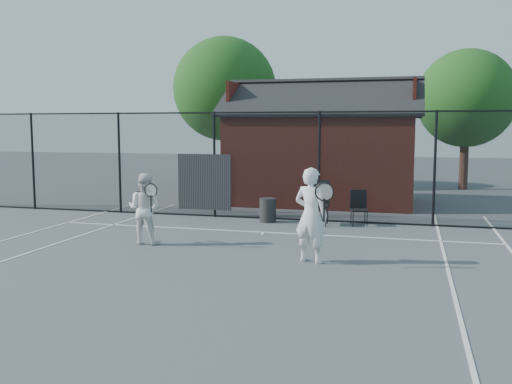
% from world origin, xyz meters
% --- Properties ---
extents(ground, '(80.00, 80.00, 0.00)m').
position_xyz_m(ground, '(0.00, 0.00, 0.00)').
color(ground, '#4F555B').
rests_on(ground, ground).
extents(court_lines, '(11.02, 18.00, 0.01)m').
position_xyz_m(court_lines, '(0.00, -1.32, 0.01)').
color(court_lines, silver).
rests_on(court_lines, ground).
extents(fence, '(22.04, 3.00, 3.00)m').
position_xyz_m(fence, '(-0.30, 5.00, 1.45)').
color(fence, black).
rests_on(fence, ground).
extents(clubhouse, '(6.50, 4.36, 4.19)m').
position_xyz_m(clubhouse, '(0.50, 9.00, 1.61)').
color(clubhouse, maroon).
rests_on(clubhouse, ground).
extents(tree_left, '(4.48, 4.48, 6.44)m').
position_xyz_m(tree_left, '(-4.50, 13.50, 4.19)').
color(tree_left, '#321B14').
rests_on(tree_left, ground).
extents(tree_right, '(3.97, 3.97, 5.70)m').
position_xyz_m(tree_right, '(5.50, 14.50, 3.71)').
color(tree_right, '#321B14').
rests_on(tree_right, ground).
extents(player_front, '(0.86, 0.69, 1.82)m').
position_xyz_m(player_front, '(1.60, 0.26, 0.91)').
color(player_front, white).
rests_on(player_front, ground).
extents(player_back, '(0.85, 0.63, 1.57)m').
position_xyz_m(player_back, '(-2.24, 1.03, 0.79)').
color(player_back, white).
rests_on(player_back, ground).
extents(chair_left, '(0.58, 0.60, 1.15)m').
position_xyz_m(chair_left, '(1.09, 4.39, 0.57)').
color(chair_left, black).
rests_on(chair_left, ground).
extents(chair_right, '(0.53, 0.54, 0.91)m').
position_xyz_m(chair_right, '(2.13, 4.60, 0.45)').
color(chair_right, black).
rests_on(chair_right, ground).
extents(waste_bin, '(0.50, 0.50, 0.65)m').
position_xyz_m(waste_bin, '(-0.31, 4.53, 0.33)').
color(waste_bin, black).
rests_on(waste_bin, ground).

